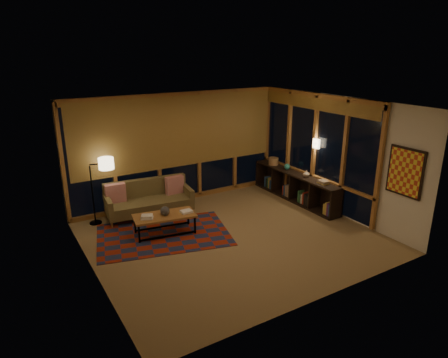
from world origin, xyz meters
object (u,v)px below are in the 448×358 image
coffee_table (165,224)px  floor_lamp (92,192)px  sofa (149,199)px  bookshelf (295,186)px

coffee_table → floor_lamp: bearing=140.8°
sofa → floor_lamp: 1.26m
coffee_table → sofa: bearing=95.6°
coffee_table → bookshelf: size_ratio=0.44×
floor_lamp → coffee_table: bearing=-34.9°
coffee_table → floor_lamp: 1.77m
coffee_table → bookshelf: bearing=11.2°
coffee_table → floor_lamp: size_ratio=0.85×
bookshelf → floor_lamp: bearing=166.1°
sofa → bookshelf: 3.65m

